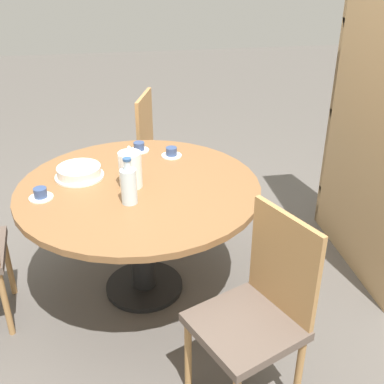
# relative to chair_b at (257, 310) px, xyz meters

# --- Properties ---
(ground_plane) EXTENTS (14.00, 14.00, 0.00)m
(ground_plane) POSITION_rel_chair_b_xyz_m (-0.85, -0.45, -0.50)
(ground_plane) COLOR #56514C
(dining_table) EXTENTS (1.36, 1.36, 0.72)m
(dining_table) POSITION_rel_chair_b_xyz_m (-0.85, -0.45, 0.09)
(dining_table) COLOR black
(dining_table) RESTS_ON ground_plane
(chair_b) EXTENTS (0.55, 0.55, 0.94)m
(chair_b) POSITION_rel_chair_b_xyz_m (0.00, 0.00, 0.00)
(chair_b) COLOR #A87A47
(chair_b) RESTS_ON ground_plane
(chair_c) EXTENTS (0.53, 0.53, 0.94)m
(chair_c) POSITION_rel_chair_b_xyz_m (-1.79, -0.22, 0.00)
(chair_c) COLOR #A87A47
(chair_c) RESTS_ON ground_plane
(coffee_pot) EXTENTS (0.13, 0.13, 0.24)m
(coffee_pot) POSITION_rel_chair_b_xyz_m (-0.85, -0.49, 0.33)
(coffee_pot) COLOR white
(coffee_pot) RESTS_ON dining_table
(water_bottle) EXTENTS (0.08, 0.08, 0.25)m
(water_bottle) POSITION_rel_chair_b_xyz_m (-0.67, -0.51, 0.32)
(water_bottle) COLOR silver
(water_bottle) RESTS_ON dining_table
(cake_main) EXTENTS (0.28, 0.28, 0.07)m
(cake_main) POSITION_rel_chair_b_xyz_m (-1.01, -0.78, 0.25)
(cake_main) COLOR white
(cake_main) RESTS_ON dining_table
(cup_a) EXTENTS (0.13, 0.13, 0.06)m
(cup_a) POSITION_rel_chair_b_xyz_m (-1.22, -0.22, 0.24)
(cup_a) COLOR white
(cup_a) RESTS_ON dining_table
(cup_b) EXTENTS (0.13, 0.13, 0.06)m
(cup_b) POSITION_rel_chair_b_xyz_m (-1.34, -0.42, 0.24)
(cup_b) COLOR white
(cup_b) RESTS_ON dining_table
(cup_c) EXTENTS (0.13, 0.13, 0.06)m
(cup_c) POSITION_rel_chair_b_xyz_m (-0.79, -0.97, 0.24)
(cup_c) COLOR white
(cup_c) RESTS_ON dining_table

